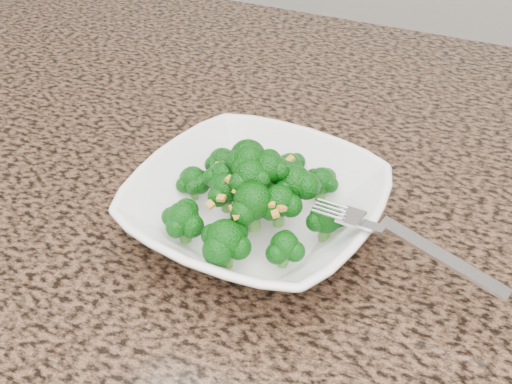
% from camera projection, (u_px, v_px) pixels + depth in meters
% --- Properties ---
extents(granite_counter, '(1.64, 1.04, 0.03)m').
position_uv_depth(granite_counter, '(293.00, 235.00, 0.66)').
color(granite_counter, brown).
rests_on(granite_counter, cabinet).
extents(bowl, '(0.26, 0.26, 0.06)m').
position_uv_depth(bowl, '(256.00, 209.00, 0.62)').
color(bowl, white).
rests_on(bowl, granite_counter).
extents(broccoli_pile, '(0.21, 0.21, 0.06)m').
position_uv_depth(broccoli_pile, '(256.00, 158.00, 0.59)').
color(broccoli_pile, '#084D09').
rests_on(broccoli_pile, bowl).
extents(garlic_topping, '(0.13, 0.13, 0.01)m').
position_uv_depth(garlic_topping, '(256.00, 126.00, 0.56)').
color(garlic_topping, gold).
rests_on(garlic_topping, broccoli_pile).
extents(fork, '(0.19, 0.06, 0.01)m').
position_uv_depth(fork, '(376.00, 228.00, 0.55)').
color(fork, silver).
rests_on(fork, bowl).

